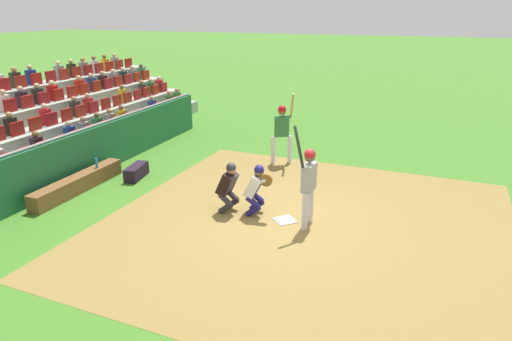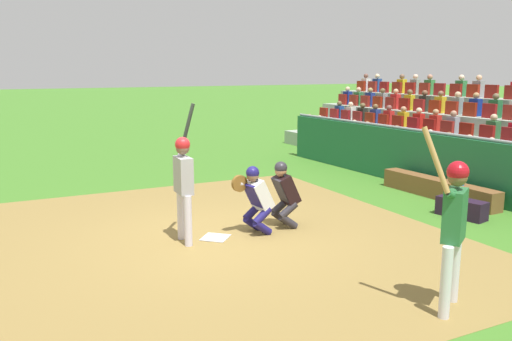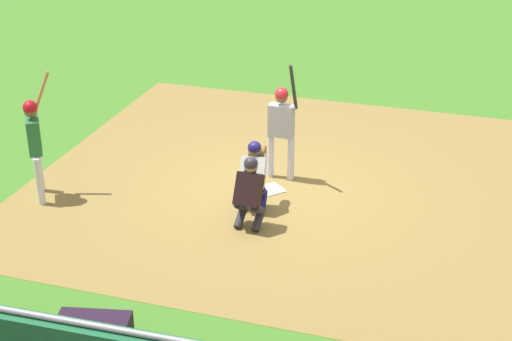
{
  "view_description": "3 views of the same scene",
  "coord_description": "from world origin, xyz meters",
  "px_view_note": "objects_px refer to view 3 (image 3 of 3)",
  "views": [
    {
      "loc": [
        9.13,
        2.81,
        4.67
      ],
      "look_at": [
        0.22,
        -0.63,
        1.24
      ],
      "focal_mm": 31.69,
      "sensor_mm": 36.0,
      "label": 1
    },
    {
      "loc": [
        -8.18,
        3.65,
        2.94
      ],
      "look_at": [
        0.02,
        -0.83,
        1.14
      ],
      "focal_mm": 37.03,
      "sensor_mm": 36.0,
      "label": 2
    },
    {
      "loc": [
        3.14,
        -12.35,
        6.5
      ],
      "look_at": [
        -0.03,
        -0.92,
        0.82
      ],
      "focal_mm": 54.02,
      "sensor_mm": 36.0,
      "label": 3
    }
  ],
  "objects_px": {
    "home_plate_marker": "(270,189)",
    "batter_at_plate": "(282,122)",
    "home_plate_umpire": "(249,190)",
    "equipment_duffel_bag": "(95,328)",
    "catcher_crouching": "(254,172)",
    "on_deck_batter": "(35,138)"
  },
  "relations": [
    {
      "from": "home_plate_marker",
      "to": "batter_at_plate",
      "type": "relative_size",
      "value": 0.19
    },
    {
      "from": "home_plate_umpire",
      "to": "equipment_duffel_bag",
      "type": "height_order",
      "value": "home_plate_umpire"
    },
    {
      "from": "home_plate_marker",
      "to": "equipment_duffel_bag",
      "type": "distance_m",
      "value": 5.04
    },
    {
      "from": "catcher_crouching",
      "to": "on_deck_batter",
      "type": "distance_m",
      "value": 3.93
    },
    {
      "from": "home_plate_marker",
      "to": "equipment_duffel_bag",
      "type": "height_order",
      "value": "equipment_duffel_bag"
    },
    {
      "from": "catcher_crouching",
      "to": "home_plate_marker",
      "type": "bearing_deg",
      "value": 82.38
    },
    {
      "from": "home_plate_marker",
      "to": "batter_at_plate",
      "type": "distance_m",
      "value": 1.26
    },
    {
      "from": "batter_at_plate",
      "to": "equipment_duffel_bag",
      "type": "xyz_separation_m",
      "value": [
        -1.22,
        -5.45,
        -0.96
      ]
    },
    {
      "from": "batter_at_plate",
      "to": "equipment_duffel_bag",
      "type": "height_order",
      "value": "batter_at_plate"
    },
    {
      "from": "batter_at_plate",
      "to": "home_plate_umpire",
      "type": "distance_m",
      "value": 2.02
    },
    {
      "from": "home_plate_umpire",
      "to": "on_deck_batter",
      "type": "bearing_deg",
      "value": 179.28
    },
    {
      "from": "home_plate_marker",
      "to": "on_deck_batter",
      "type": "distance_m",
      "value": 4.34
    },
    {
      "from": "equipment_duffel_bag",
      "to": "on_deck_batter",
      "type": "bearing_deg",
      "value": 117.95
    },
    {
      "from": "batter_at_plate",
      "to": "home_plate_marker",
      "type": "bearing_deg",
      "value": -96.91
    },
    {
      "from": "home_plate_marker",
      "to": "catcher_crouching",
      "type": "bearing_deg",
      "value": -97.62
    },
    {
      "from": "batter_at_plate",
      "to": "catcher_crouching",
      "type": "bearing_deg",
      "value": -97.32
    },
    {
      "from": "home_plate_umpire",
      "to": "catcher_crouching",
      "type": "bearing_deg",
      "value": 98.53
    },
    {
      "from": "batter_at_plate",
      "to": "catcher_crouching",
      "type": "relative_size",
      "value": 1.86
    },
    {
      "from": "catcher_crouching",
      "to": "home_plate_umpire",
      "type": "height_order",
      "value": "home_plate_umpire"
    },
    {
      "from": "equipment_duffel_bag",
      "to": "on_deck_batter",
      "type": "distance_m",
      "value": 4.61
    },
    {
      "from": "home_plate_umpire",
      "to": "batter_at_plate",
      "type": "bearing_deg",
      "value": 88.07
    },
    {
      "from": "catcher_crouching",
      "to": "batter_at_plate",
      "type": "bearing_deg",
      "value": 82.68
    }
  ]
}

